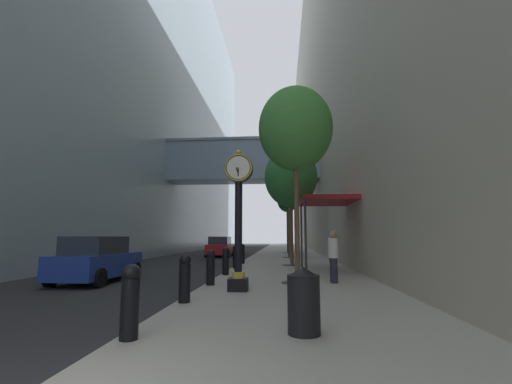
% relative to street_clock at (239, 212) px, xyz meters
% --- Properties ---
extents(ground_plane, '(110.00, 110.00, 0.00)m').
position_rel_street_clock_xyz_m(ground_plane, '(-1.26, 19.60, -2.40)').
color(ground_plane, '#262628').
rests_on(ground_plane, ground).
extents(sidewalk_right, '(5.83, 80.00, 0.14)m').
position_rel_street_clock_xyz_m(sidewalk_right, '(1.65, 22.60, -2.33)').
color(sidewalk_right, '#9E998E').
rests_on(sidewalk_right, ground).
extents(building_block_left, '(22.92, 80.00, 37.28)m').
position_rel_street_clock_xyz_m(building_block_left, '(-13.48, 22.59, 16.18)').
color(building_block_left, '#93A8B7').
rests_on(building_block_left, ground).
extents(building_block_right, '(9.00, 80.00, 35.63)m').
position_rel_street_clock_xyz_m(building_block_right, '(9.07, 22.60, 15.42)').
color(building_block_right, '#A89E89').
rests_on(building_block_right, ground).
extents(street_clock, '(0.84, 0.55, 4.13)m').
position_rel_street_clock_xyz_m(street_clock, '(0.00, 0.00, 0.00)').
color(street_clock, black).
rests_on(street_clock, sidewalk_right).
extents(bollard_nearest, '(0.29, 0.29, 1.12)m').
position_rel_street_clock_xyz_m(bollard_nearest, '(-1.03, -4.82, -1.67)').
color(bollard_nearest, black).
rests_on(bollard_nearest, sidewalk_right).
extents(bollard_second, '(0.29, 0.29, 1.12)m').
position_rel_street_clock_xyz_m(bollard_second, '(-1.03, -1.87, -1.67)').
color(bollard_second, black).
rests_on(bollard_second, sidewalk_right).
extents(bollard_third, '(0.29, 0.29, 1.12)m').
position_rel_street_clock_xyz_m(bollard_third, '(-1.03, 1.09, -1.67)').
color(bollard_third, black).
rests_on(bollard_third, sidewalk_right).
extents(bollard_fourth, '(0.29, 0.29, 1.12)m').
position_rel_street_clock_xyz_m(bollard_fourth, '(-1.03, 4.04, -1.67)').
color(bollard_fourth, black).
rests_on(bollard_fourth, sidewalk_right).
extents(bollard_fifth, '(0.29, 0.29, 1.12)m').
position_rel_street_clock_xyz_m(bollard_fifth, '(-1.03, 7.00, -1.67)').
color(bollard_fifth, black).
rests_on(bollard_fifth, sidewalk_right).
extents(bollard_sixth, '(0.29, 0.29, 1.12)m').
position_rel_street_clock_xyz_m(bollard_sixth, '(-1.03, 9.95, -1.67)').
color(bollard_sixth, black).
rests_on(bollard_sixth, sidewalk_right).
extents(street_tree_near, '(2.60, 2.60, 6.81)m').
position_rel_street_clock_xyz_m(street_tree_near, '(1.77, 1.79, 3.03)').
color(street_tree_near, '#333335').
rests_on(street_tree_near, sidewalk_right).
extents(street_tree_mid_near, '(2.92, 2.92, 6.51)m').
position_rel_street_clock_xyz_m(street_tree_mid_near, '(1.77, 8.98, 2.56)').
color(street_tree_mid_near, '#333335').
rests_on(street_tree_mid_near, sidewalk_right).
extents(street_tree_mid_far, '(2.77, 2.77, 7.18)m').
position_rel_street_clock_xyz_m(street_tree_mid_far, '(1.77, 16.16, 3.31)').
color(street_tree_mid_far, '#333335').
rests_on(street_tree_mid_far, sidewalk_right).
extents(street_tree_far, '(1.92, 1.92, 6.09)m').
position_rel_street_clock_xyz_m(street_tree_far, '(1.77, 23.34, 2.67)').
color(street_tree_far, '#333335').
rests_on(street_tree_far, sidewalk_right).
extents(trash_bin, '(0.53, 0.53, 1.05)m').
position_rel_street_clock_xyz_m(trash_bin, '(1.61, -4.33, -1.72)').
color(trash_bin, black).
rests_on(trash_bin, sidewalk_right).
extents(pedestrian_walking, '(0.36, 0.46, 1.74)m').
position_rel_street_clock_xyz_m(pedestrian_walking, '(2.98, 1.89, -1.34)').
color(pedestrian_walking, '#23232D').
rests_on(pedestrian_walking, sidewalk_right).
extents(storefront_awning, '(2.40, 3.60, 3.30)m').
position_rel_street_clock_xyz_m(storefront_awning, '(3.33, 6.26, 0.89)').
color(storefront_awning, maroon).
rests_on(storefront_awning, sidewalk_right).
extents(car_blue_near, '(1.97, 4.03, 1.68)m').
position_rel_street_clock_xyz_m(car_blue_near, '(-5.61, 2.51, -1.59)').
color(car_blue_near, navy).
rests_on(car_blue_near, ground).
extents(car_red_mid, '(2.06, 4.26, 1.68)m').
position_rel_street_clock_xyz_m(car_red_mid, '(-4.00, 19.26, -1.58)').
color(car_red_mid, '#AD191E').
rests_on(car_red_mid, ground).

